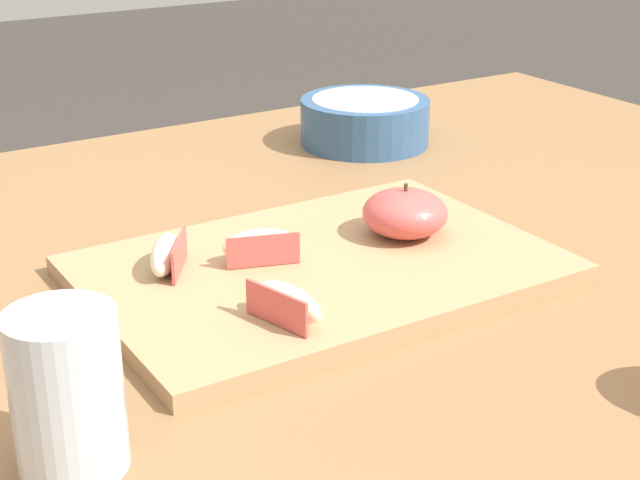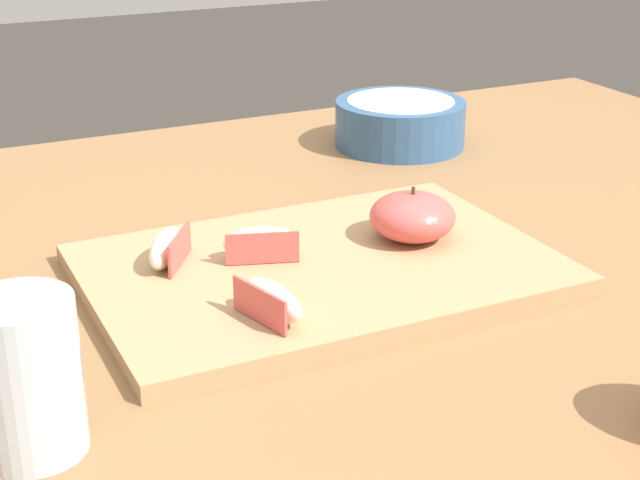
# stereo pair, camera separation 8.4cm
# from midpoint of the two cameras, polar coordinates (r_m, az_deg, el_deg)

# --- Properties ---
(dining_table) EXTENTS (1.47, 0.97, 0.76)m
(dining_table) POSITION_cam_midpoint_polar(r_m,az_deg,el_deg) (0.92, -4.84, -6.69)
(dining_table) COLOR brown
(dining_table) RESTS_ON ground_plane
(cutting_board) EXTENTS (0.41, 0.28, 0.02)m
(cutting_board) POSITION_cam_midpoint_polar(r_m,az_deg,el_deg) (0.85, -2.83, -1.79)
(cutting_board) COLOR #A37F56
(cutting_board) RESTS_ON dining_table
(apple_half_skin_up) EXTENTS (0.08, 0.08, 0.05)m
(apple_half_skin_up) POSITION_cam_midpoint_polar(r_m,az_deg,el_deg) (0.90, 2.39, 1.56)
(apple_half_skin_up) COLOR #D14C47
(apple_half_skin_up) RESTS_ON cutting_board
(apple_wedge_back) EXTENTS (0.04, 0.07, 0.03)m
(apple_wedge_back) POSITION_cam_midpoint_polar(r_m,az_deg,el_deg) (0.74, -5.25, -3.80)
(apple_wedge_back) COLOR #F4EACC
(apple_wedge_back) RESTS_ON cutting_board
(apple_wedge_near_knife) EXTENTS (0.06, 0.07, 0.03)m
(apple_wedge_near_knife) POSITION_cam_midpoint_polar(r_m,az_deg,el_deg) (0.84, -11.92, -0.90)
(apple_wedge_near_knife) COLOR #F4EACC
(apple_wedge_near_knife) RESTS_ON cutting_board
(apple_wedge_middle) EXTENTS (0.07, 0.04, 0.03)m
(apple_wedge_middle) POSITION_cam_midpoint_polar(r_m,az_deg,el_deg) (0.85, -6.37, -0.40)
(apple_wedge_middle) COLOR #F4EACC
(apple_wedge_middle) RESTS_ON cutting_board
(ceramic_fruit_bowl) EXTENTS (0.16, 0.16, 0.06)m
(ceramic_fruit_bowl) POSITION_cam_midpoint_polar(r_m,az_deg,el_deg) (1.23, 0.71, 7.09)
(ceramic_fruit_bowl) COLOR #2D517A
(ceramic_fruit_bowl) RESTS_ON dining_table
(drinking_glass_water) EXTENTS (0.07, 0.07, 0.10)m
(drinking_glass_water) POSITION_cam_midpoint_polar(r_m,az_deg,el_deg) (0.61, -18.64, -8.65)
(drinking_glass_water) COLOR silver
(drinking_glass_water) RESTS_ON dining_table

